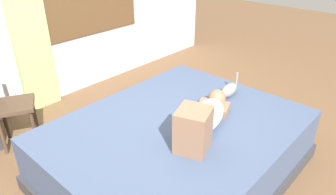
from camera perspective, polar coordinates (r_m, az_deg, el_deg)
The scene contains 6 objects.
ground_plane at distance 2.97m, azimuth 0.88°, elevation -14.95°, with size 16.00×16.00×0.00m, color brown.
bed at distance 2.90m, azimuth 1.63°, elevation -9.32°, with size 2.23×1.78×0.54m.
person_lying at distance 2.63m, azimuth 6.53°, elevation -3.70°, with size 0.93×0.52×0.34m.
cat at distance 3.21m, azimuth 10.87°, elevation 1.22°, with size 0.36×0.12×0.21m.
chair_by_desk at distance 3.54m, azimuth -27.55°, elevation -0.76°, with size 0.51×0.51×0.86m.
curtain_left at distance 4.01m, azimuth -24.66°, elevation 14.32°, with size 0.44×0.06×2.48m, color #ADCC75.
Camera 1 is at (-1.64, -1.42, 2.02)m, focal length 33.42 mm.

